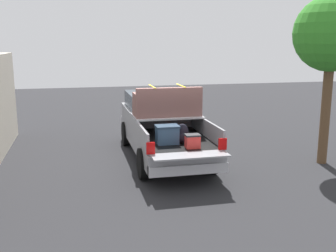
# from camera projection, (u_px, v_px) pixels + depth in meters

# --- Properties ---
(ground_plane) EXTENTS (40.00, 40.00, 0.00)m
(ground_plane) POSITION_uv_depth(u_px,v_px,m) (164.00, 157.00, 12.17)
(ground_plane) COLOR #262628
(pickup_truck) EXTENTS (6.05, 2.06, 2.23)m
(pickup_truck) POSITION_uv_depth(u_px,v_px,m) (161.00, 125.00, 12.31)
(pickup_truck) COLOR gray
(pickup_truck) RESTS_ON ground_plane
(tree_background) EXTENTS (2.08, 2.08, 4.70)m
(tree_background) POSITION_uv_depth(u_px,v_px,m) (332.00, 35.00, 10.91)
(tree_background) COLOR brown
(tree_background) RESTS_ON ground_plane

